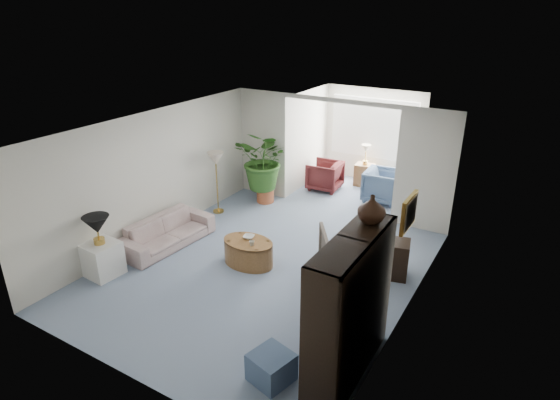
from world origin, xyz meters
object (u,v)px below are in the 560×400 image
Objects in this scene: side_table_dark at (392,258)px; cabinet_urn at (372,209)px; floor_lamp at (216,159)px; coffee_table at (248,252)px; plant_pot at (265,195)px; ottoman at (271,367)px; coffee_cup at (252,243)px; sunroom_chair_maroon at (325,176)px; sunroom_table at (364,175)px; sofa at (167,232)px; sunroom_chair_blue at (383,186)px; coffee_bowl at (249,237)px; wingback_chair at (347,251)px; table_lamp at (97,225)px; entertainment_cabinet at (350,308)px; end_table at (102,259)px; framed_picture at (410,213)px.

cabinet_urn is at bearing -83.02° from side_table_dark.
side_table_dark is at bearing 96.98° from cabinet_urn.
coffee_table is at bearing -39.14° from floor_lamp.
ottoman is at bearing -56.72° from plant_pot.
sunroom_chair_maroon is (-0.58, 4.08, -0.14)m from coffee_cup.
ottoman is (-0.73, -1.12, -1.86)m from cabinet_urn.
coffee_cup is at bearing -92.07° from sunroom_table.
sofa is 2.27× the size of sunroom_chair_blue.
coffee_bowl is 0.22× the size of wingback_chair.
table_lamp is 3.87m from ottoman.
sunroom_chair_maroon is at bearing 85.67° from sunroom_chair_blue.
entertainment_cabinet reaches higher than table_lamp.
ottoman is 1.17× the size of plant_pot.
coffee_table is 1.21× the size of sunroom_chair_maroon.
cabinet_urn is (2.40, -0.94, 1.56)m from coffee_cup.
plant_pot is at bearing 80.78° from end_table.
sofa is 3.19× the size of end_table.
sunroom_table is (2.25, 6.30, -0.02)m from end_table.
coffee_bowl is 0.56× the size of cabinet_urn.
floor_lamp is 0.19× the size of entertainment_cabinet.
coffee_bowl is 2.96m from ottoman.
sofa is 4.70m from cabinet_urn.
side_table_dark is 3.29m from sunroom_chair_blue.
side_table_dark is (-0.47, 1.07, -1.38)m from framed_picture.
table_lamp reaches higher than coffee_bowl.
coffee_bowl is at bearing 135.00° from coffee_cup.
ottoman is (1.68, -2.07, -0.31)m from coffee_cup.
coffee_bowl is 4.65m from sunroom_table.
sunroom_table is at bearing -106.47° from wingback_chair.
sunroom_table is at bearing 102.28° from ottoman.
sunroom_table is (0.17, 4.83, -0.21)m from coffee_cup.
side_table_dark is at bearing 95.58° from entertainment_cabinet.
cabinet_urn is (4.48, 0.53, 1.75)m from end_table.
entertainment_cabinet is at bearing 0.34° from table_lamp.
plant_pot is (0.47, 2.76, -0.12)m from sofa.
ottoman is at bearing -9.01° from table_lamp.
floor_lamp reaches higher than sunroom_chair_maroon.
coffee_cup is 0.05× the size of entertainment_cabinet.
sunroom_table reaches higher than ottoman.
wingback_chair is (1.46, 0.73, -0.09)m from coffee_cup.
table_lamp reaches higher than side_table_dark.
coffee_bowl is at bearing 147.70° from entertainment_cabinet.
side_table_dark reaches higher than ottoman.
coffee_bowl is 4.04m from sunroom_chair_blue.
side_table_dark is (4.23, 2.50, 0.03)m from end_table.
sunroom_chair_blue is at bearing 77.23° from coffee_cup.
entertainment_cabinet is at bearing -102.85° from sofa.
cabinet_urn is at bearing 57.11° from ottoman.
side_table_dark is (4.03, 1.15, 0.05)m from sofa.
entertainment_cabinet is 1.22m from cabinet_urn.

